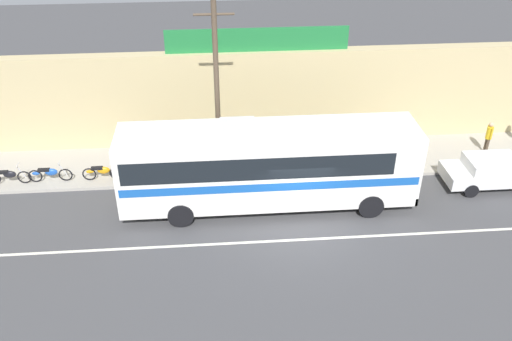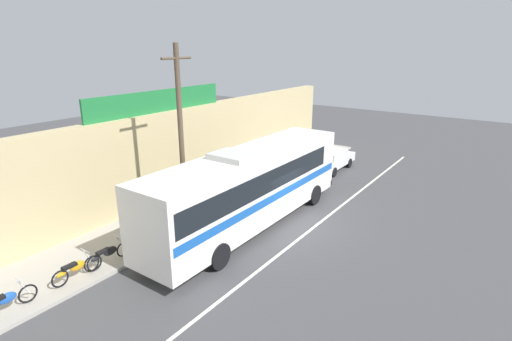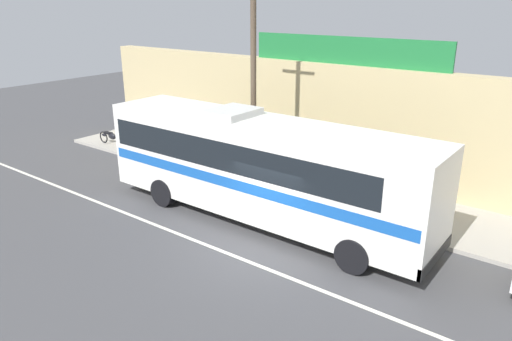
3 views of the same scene
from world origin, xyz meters
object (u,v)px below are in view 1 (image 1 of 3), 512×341
object	(u,v)px
parked_car	(492,171)
motorcycle_green	(49,173)
utility_pole	(217,92)
motorcycle_purple	(102,171)
motorcycle_black	(131,171)
pedestrian_far_left	(489,135)
pedestrian_by_curb	(271,141)
intercity_bus	(266,163)
motorcycle_red	(8,176)

from	to	relation	value
parked_car	motorcycle_green	bearing A→B (deg)	175.12
utility_pole	motorcycle_purple	xyz separation A→B (m)	(-5.31, 0.16, -3.72)
motorcycle_purple	motorcycle_green	world-z (taller)	same
motorcycle_black	parked_car	bearing A→B (deg)	-5.68
pedestrian_far_left	pedestrian_by_curb	size ratio (longest dim) A/B	1.01
parked_car	utility_pole	size ratio (longest dim) A/B	0.54
motorcycle_green	pedestrian_by_curb	distance (m)	10.20
motorcycle_purple	parked_car	bearing A→B (deg)	-5.41
motorcycle_green	pedestrian_by_curb	size ratio (longest dim) A/B	1.18
motorcycle_purple	pedestrian_far_left	bearing A→B (deg)	2.93
intercity_bus	motorcycle_purple	xyz separation A→B (m)	(-7.19, 2.35, -1.50)
parked_car	pedestrian_far_left	size ratio (longest dim) A/B	2.59
pedestrian_by_curb	motorcycle_black	bearing A→B (deg)	-168.44
motorcycle_purple	motorcycle_black	size ratio (longest dim) A/B	0.96
motorcycle_purple	pedestrian_far_left	distance (m)	18.32
motorcycle_green	utility_pole	bearing A→B (deg)	-1.45
pedestrian_far_left	pedestrian_by_curb	bearing A→B (deg)	178.15
motorcycle_red	motorcycle_green	world-z (taller)	same
motorcycle_green	parked_car	bearing A→B (deg)	-4.88
utility_pole	motorcycle_purple	distance (m)	6.48
motorcycle_purple	motorcycle_red	world-z (taller)	same
intercity_bus	motorcycle_green	xyz separation A→B (m)	(-9.51, 2.38, -1.50)
pedestrian_far_left	motorcycle_green	bearing A→B (deg)	-177.50
motorcycle_green	pedestrian_by_curb	world-z (taller)	pedestrian_by_curb
intercity_bus	pedestrian_by_curb	world-z (taller)	intercity_bus
utility_pole	motorcycle_red	xyz separation A→B (m)	(-9.42, 0.14, -3.72)
intercity_bus	motorcycle_red	xyz separation A→B (m)	(-11.30, 2.33, -1.50)
motorcycle_red	pedestrian_by_curb	distance (m)	11.98
motorcycle_purple	motorcycle_red	bearing A→B (deg)	-179.73
motorcycle_green	pedestrian_far_left	size ratio (longest dim) A/B	1.17
intercity_bus	motorcycle_green	distance (m)	9.92
intercity_bus	pedestrian_far_left	bearing A→B (deg)	16.47
parked_car	utility_pole	distance (m)	12.64
pedestrian_far_left	parked_car	bearing A→B (deg)	-110.03
parked_car	motorcycle_green	size ratio (longest dim) A/B	2.21
parked_car	pedestrian_by_curb	xyz separation A→B (m)	(-9.56, 2.92, 0.36)
parked_car	motorcycle_purple	bearing A→B (deg)	174.59
motorcycle_black	pedestrian_by_curb	bearing A→B (deg)	11.56
motorcycle_purple	motorcycle_red	distance (m)	4.11
motorcycle_red	motorcycle_green	xyz separation A→B (m)	(1.79, 0.06, 0.00)
intercity_bus	pedestrian_by_curb	bearing A→B (deg)	80.58
utility_pole	parked_car	bearing A→B (deg)	-7.04
utility_pole	motorcycle_red	size ratio (longest dim) A/B	4.11
motorcycle_black	pedestrian_far_left	distance (m)	17.01
pedestrian_by_curb	pedestrian_far_left	bearing A→B (deg)	-1.85
motorcycle_purple	pedestrian_by_curb	distance (m)	7.91
parked_car	motorcycle_black	distance (m)	16.11
utility_pole	motorcycle_green	world-z (taller)	utility_pole
utility_pole	pedestrian_far_left	size ratio (longest dim) A/B	4.82
intercity_bus	parked_car	world-z (taller)	intercity_bus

